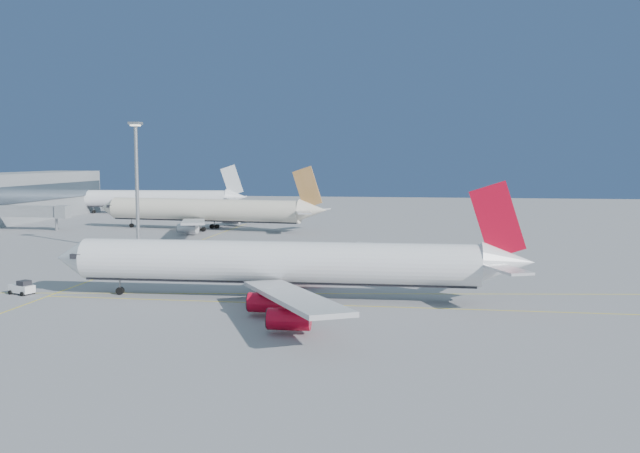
{
  "coord_description": "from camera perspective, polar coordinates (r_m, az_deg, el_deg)",
  "views": [
    {
      "loc": [
        13.96,
        -108.05,
        19.94
      ],
      "look_at": [
        -5.98,
        23.39,
        7.0
      ],
      "focal_mm": 40.0,
      "sensor_mm": 36.0,
      "label": 1
    }
  ],
  "objects": [
    {
      "name": "pushback_tug",
      "position": [
        112.96,
        -22.72,
        -4.55
      ],
      "size": [
        4.11,
        3.26,
        2.08
      ],
      "rotation": [
        0.0,
        0.0,
        -0.36
      ],
      "color": "white",
      "rests_on": "ground"
    },
    {
      "name": "light_mast",
      "position": [
        154.14,
        -14.46,
        3.95
      ],
      "size": [
        2.36,
        2.36,
        27.24
      ],
      "color": "gray",
      "rests_on": "ground"
    },
    {
      "name": "taxiway_lines",
      "position": [
        119.6,
        -5.38,
        -4.06
      ],
      "size": [
        118.86,
        140.0,
        0.02
      ],
      "color": "yellow",
      "rests_on": "ground"
    },
    {
      "name": "jet_bridge",
      "position": [
        209.99,
        -22.06,
        1.12
      ],
      "size": [
        23.6,
        3.6,
        6.9
      ],
      "color": "gray",
      "rests_on": "ground"
    },
    {
      "name": "ground",
      "position": [
        110.75,
        1.25,
        -4.81
      ],
      "size": [
        500.0,
        500.0,
        0.0
      ],
      "primitive_type": "plane",
      "color": "slate",
      "rests_on": "ground"
    },
    {
      "name": "airliner_third",
      "position": [
        259.28,
        -12.91,
        2.17
      ],
      "size": [
        64.9,
        59.61,
        17.4
      ],
      "rotation": [
        0.0,
        0.0,
        0.09
      ],
      "color": "white",
      "rests_on": "ground"
    },
    {
      "name": "airliner_etihad",
      "position": [
        197.89,
        -8.87,
        1.28
      ],
      "size": [
        67.81,
        62.13,
        17.71
      ],
      "rotation": [
        0.0,
        0.0,
        -0.14
      ],
      "color": "beige",
      "rests_on": "ground"
    },
    {
      "name": "airliner_virgin",
      "position": [
        100.34,
        -2.68,
        -2.96
      ],
      "size": [
        68.24,
        61.41,
        16.86
      ],
      "rotation": [
        0.0,
        0.0,
        0.02
      ],
      "color": "white",
      "rests_on": "ground"
    }
  ]
}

